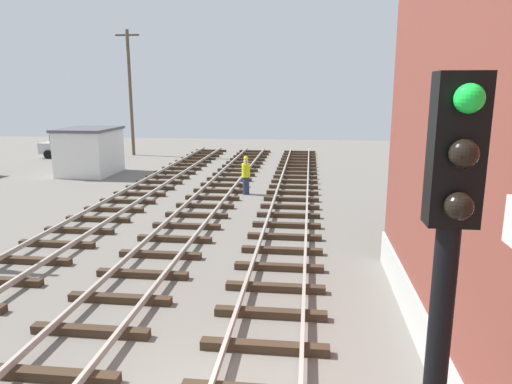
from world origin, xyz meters
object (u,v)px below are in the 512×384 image
track_worker_foreground (246,175)px  signal_mast (441,322)px  utility_pole_far (130,91)px  control_hut (90,151)px  parked_car_silver (71,145)px

track_worker_foreground → signal_mast: bearing=-77.6°
signal_mast → utility_pole_far: utility_pole_far is taller
control_hut → utility_pole_far: utility_pole_far is taller
utility_pole_far → track_worker_foreground: 17.14m
signal_mast → control_hut: signal_mast is taller
parked_car_silver → track_worker_foreground: size_ratio=2.25×
signal_mast → parked_car_silver: size_ratio=1.21×
signal_mast → parked_car_silver: 35.14m
parked_car_silver → signal_mast: bearing=-57.6°
parked_car_silver → track_worker_foreground: bearing=-37.0°
signal_mast → track_worker_foreground: (-4.05, 18.47, -2.27)m
control_hut → utility_pole_far: (-0.55, 8.41, 3.46)m
track_worker_foreground → parked_car_silver: bearing=143.0°
control_hut → utility_pole_far: 9.11m
utility_pole_far → track_worker_foreground: (10.58, -12.90, -3.92)m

